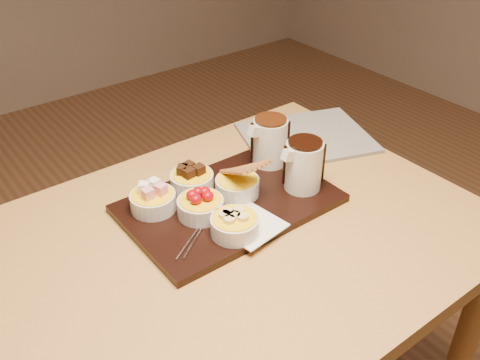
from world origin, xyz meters
TOP-DOWN VIEW (x-y plane):
  - dining_table at (0.00, 0.00)m, footprint 1.20×0.80m
  - serving_board at (0.12, 0.08)m, footprint 0.46×0.30m
  - napkin at (0.10, -0.02)m, footprint 0.14×0.14m
  - bowl_marshmallows at (-0.03, 0.15)m, footprint 0.10×0.10m
  - bowl_cake at (0.08, 0.17)m, footprint 0.10×0.10m
  - bowl_strawberries at (0.04, 0.07)m, footprint 0.10×0.10m
  - bowl_biscotti at (0.15, 0.09)m, footprint 0.10×0.10m
  - bowl_bananas at (0.06, -0.02)m, footprint 0.10×0.10m
  - pitcher_dark_chocolate at (0.28, 0.02)m, footprint 0.08×0.08m
  - pitcher_milk_chocolate at (0.29, 0.15)m, footprint 0.08×0.08m
  - fondue_skewers at (0.03, 0.05)m, footprint 0.16×0.24m
  - newspaper at (0.47, 0.20)m, footprint 0.40×0.36m

SIDE VIEW (x-z plane):
  - dining_table at x=0.00m, z-range 0.28..1.03m
  - newspaper at x=0.47m, z-range 0.75..0.76m
  - serving_board at x=0.12m, z-range 0.75..0.77m
  - napkin at x=0.10m, z-range 0.77..0.77m
  - fondue_skewers at x=0.03m, z-range 0.77..0.78m
  - bowl_marshmallows at x=-0.03m, z-range 0.77..0.81m
  - bowl_cake at x=0.08m, z-range 0.77..0.81m
  - bowl_strawberries at x=0.04m, z-range 0.77..0.81m
  - bowl_biscotti at x=0.15m, z-range 0.77..0.81m
  - bowl_bananas at x=0.06m, z-range 0.77..0.81m
  - pitcher_dark_chocolate at x=0.28m, z-range 0.77..0.88m
  - pitcher_milk_chocolate at x=0.29m, z-range 0.77..0.88m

